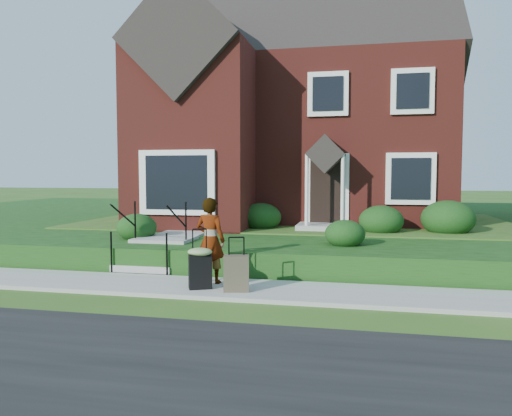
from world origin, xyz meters
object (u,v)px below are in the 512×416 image
(front_steps, at_px, (157,249))
(woman, at_px, (210,240))
(suitcase_olive, at_px, (236,273))
(suitcase_black, at_px, (200,266))

(front_steps, bearing_deg, woman, -40.67)
(front_steps, height_order, suitcase_olive, front_steps)
(woman, distance_m, suitcase_olive, 1.05)
(suitcase_black, height_order, suitcase_olive, suitcase_black)
(front_steps, xyz_separation_m, suitcase_olive, (2.49, -2.15, -0.06))
(woman, xyz_separation_m, suitcase_olive, (0.69, -0.61, -0.51))
(suitcase_black, xyz_separation_m, suitcase_olive, (0.72, -0.06, -0.10))
(woman, height_order, suitcase_olive, woman)
(woman, relative_size, suitcase_olive, 1.69)
(woman, xyz_separation_m, suitcase_black, (-0.03, -0.55, -0.41))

